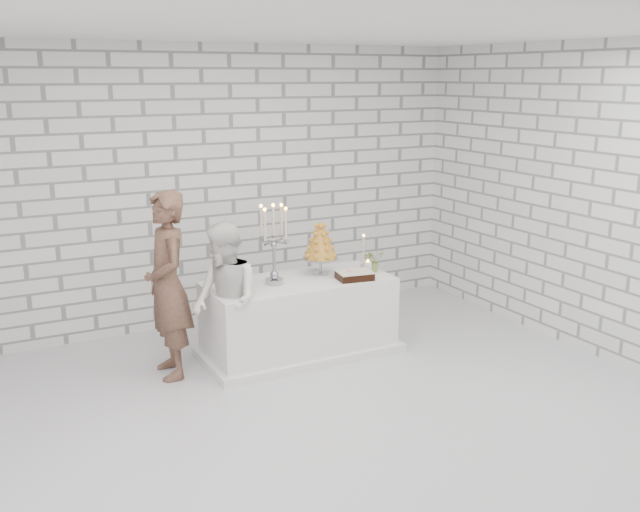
{
  "coord_description": "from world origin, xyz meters",
  "views": [
    {
      "loc": [
        -2.44,
        -4.78,
        2.67
      ],
      "look_at": [
        0.53,
        0.88,
        1.05
      ],
      "focal_mm": 40.12,
      "sensor_mm": 36.0,
      "label": 1
    }
  ],
  "objects": [
    {
      "name": "wall_right",
      "position": [
        3.0,
        0.0,
        1.5
      ],
      "size": [
        0.01,
        5.0,
        3.0
      ],
      "primitive_type": "cube",
      "color": "white",
      "rests_on": "ground"
    },
    {
      "name": "extra_taper",
      "position": [
        1.27,
        1.32,
        0.91
      ],
      "size": [
        0.06,
        0.06,
        0.32
      ],
      "primitive_type": "cylinder",
      "rotation": [
        0.0,
        0.0,
        -0.07
      ],
      "color": "beige",
      "rests_on": "cake_table"
    },
    {
      "name": "flowers",
      "position": [
        1.25,
        1.11,
        0.87
      ],
      "size": [
        0.24,
        0.21,
        0.24
      ],
      "primitive_type": "imported",
      "rotation": [
        0.0,
        0.0,
        -0.11
      ],
      "color": "olive",
      "rests_on": "cake_table"
    },
    {
      "name": "chocolate_cake",
      "position": [
        0.95,
        0.95,
        0.79
      ],
      "size": [
        0.36,
        0.28,
        0.08
      ],
      "primitive_type": "cube",
      "rotation": [
        0.0,
        0.0,
        -0.15
      ],
      "color": "black",
      "rests_on": "cake_table"
    },
    {
      "name": "croquembouche",
      "position": [
        0.74,
        1.27,
        1.02
      ],
      "size": [
        0.44,
        0.44,
        0.55
      ],
      "primitive_type": null,
      "rotation": [
        0.0,
        0.0,
        0.3
      ],
      "color": "#A2691E",
      "rests_on": "cake_table"
    },
    {
      "name": "bride",
      "position": [
        -0.37,
        0.97,
        0.71
      ],
      "size": [
        0.58,
        0.72,
        1.43
      ],
      "primitive_type": "imported",
      "rotation": [
        0.0,
        0.0,
        -1.51
      ],
      "color": "white",
      "rests_on": "ground"
    },
    {
      "name": "ground",
      "position": [
        0.0,
        0.0,
        0.0
      ],
      "size": [
        6.0,
        5.0,
        0.01
      ],
      "primitive_type": "cube",
      "color": "silver",
      "rests_on": "ground"
    },
    {
      "name": "wall_front",
      "position": [
        0.0,
        -2.5,
        1.5
      ],
      "size": [
        6.0,
        0.01,
        3.0
      ],
      "primitive_type": "cube",
      "color": "white",
      "rests_on": "ground"
    },
    {
      "name": "ceiling",
      "position": [
        0.0,
        0.0,
        3.0
      ],
      "size": [
        6.0,
        5.0,
        0.01
      ],
      "primitive_type": "cube",
      "color": "white",
      "rests_on": "ground"
    },
    {
      "name": "cake_table",
      "position": [
        0.46,
        1.18,
        0.38
      ],
      "size": [
        1.8,
        0.8,
        0.75
      ],
      "primitive_type": "cube",
      "color": "white",
      "rests_on": "ground"
    },
    {
      "name": "wall_back",
      "position": [
        0.0,
        2.5,
        1.5
      ],
      "size": [
        6.0,
        0.01,
        3.0
      ],
      "primitive_type": "cube",
      "color": "white",
      "rests_on": "ground"
    },
    {
      "name": "pillar_candle",
      "position": [
        1.17,
        1.07,
        0.81
      ],
      "size": [
        0.1,
        0.1,
        0.12
      ],
      "primitive_type": "cylinder",
      "rotation": [
        0.0,
        0.0,
        0.23
      ],
      "color": "white",
      "rests_on": "cake_table"
    },
    {
      "name": "candelabra",
      "position": [
        0.2,
        1.17,
        1.14
      ],
      "size": [
        0.38,
        0.38,
        0.77
      ],
      "primitive_type": null,
      "rotation": [
        0.0,
        0.0,
        -0.23
      ],
      "color": "#9C9BA5",
      "rests_on": "cake_table"
    },
    {
      "name": "groom",
      "position": [
        -0.81,
        1.26,
        0.85
      ],
      "size": [
        0.43,
        0.63,
        1.7
      ],
      "primitive_type": "imported",
      "rotation": [
        0.0,
        0.0,
        -1.6
      ],
      "color": "#513124",
      "rests_on": "ground"
    }
  ]
}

